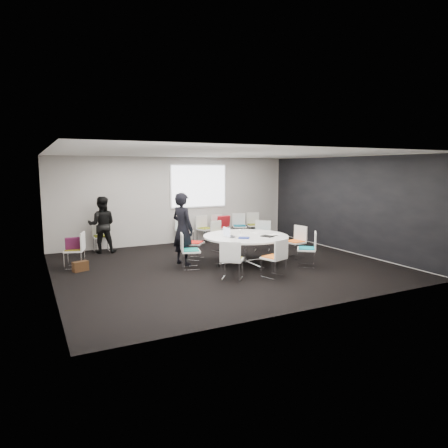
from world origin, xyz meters
name	(u,v)px	position (x,y,z in m)	size (l,w,h in m)	color
room_shell	(227,210)	(0.09, 0.00, 1.40)	(8.08, 7.08, 2.88)	black
conference_table	(246,243)	(0.61, -0.03, 0.54)	(2.18, 2.18, 0.73)	silver
projection_screen	(199,186)	(0.80, 3.46, 1.85)	(1.90, 0.03, 1.35)	white
chair_ring_a	(295,248)	(2.12, -0.11, 0.28)	(0.52, 0.53, 0.88)	silver
chair_ring_b	(262,242)	(1.84, 1.13, 0.28)	(0.64, 0.64, 0.88)	silver
chair_ring_c	(221,242)	(0.73, 1.67, 0.28)	(0.60, 0.60, 0.88)	silver
chair_ring_d	(194,249)	(-0.41, 0.99, 0.28)	(0.64, 0.64, 0.88)	silver
chair_ring_e	(190,258)	(-0.88, 0.10, 0.28)	(0.55, 0.56, 0.88)	silver
chair_ring_f	(232,267)	(-0.41, -1.21, 0.28)	(0.64, 0.64, 0.88)	silver
chair_ring_g	(274,265)	(0.52, -1.47, 0.28)	(0.58, 0.57, 0.88)	silver
chair_ring_h	(307,256)	(1.81, -1.01, 0.28)	(0.64, 0.64, 0.88)	silver
chair_back_a	(184,236)	(0.15, 3.16, 0.28)	(0.52, 0.51, 0.88)	silver
chair_back_b	(205,234)	(0.89, 3.17, 0.28)	(0.56, 0.55, 0.88)	silver
chair_back_c	(220,233)	(1.45, 3.15, 0.28)	(0.55, 0.54, 0.88)	silver
chair_back_d	(239,231)	(2.19, 3.16, 0.28)	(0.59, 0.58, 0.88)	silver
chair_back_e	(254,230)	(2.76, 3.16, 0.28)	(0.58, 0.57, 0.88)	silver
chair_spare_left	(75,257)	(-3.38, 1.44, 0.28)	(0.57, 0.58, 0.88)	silver
chair_person_back	(102,242)	(-2.46, 3.15, 0.28)	(0.46, 0.45, 0.88)	silver
person_main	(183,229)	(-0.88, 0.59, 0.92)	(0.67, 0.44, 1.84)	black
person_back	(102,225)	(-2.46, 2.99, 0.82)	(0.80, 0.62, 1.64)	black
laptop	(234,236)	(0.23, -0.07, 0.74)	(0.32, 0.20, 0.02)	#333338
laptop_lid	(227,232)	(0.07, 0.00, 0.86)	(0.30, 0.02, 0.22)	silver
notebook_black	(267,236)	(1.02, -0.42, 0.74)	(0.22, 0.30, 0.02)	black
tablet_folio	(244,238)	(0.36, -0.37, 0.74)	(0.26, 0.20, 0.03)	navy
papers_right	(256,233)	(1.06, 0.23, 0.73)	(0.30, 0.21, 0.00)	silver
papers_front	(274,234)	(1.34, -0.22, 0.73)	(0.30, 0.21, 0.00)	white
cup	(240,231)	(0.67, 0.36, 0.78)	(0.08, 0.08, 0.09)	white
phone	(275,236)	(1.26, -0.40, 0.73)	(0.14, 0.07, 0.01)	black
maroon_bag	(74,243)	(-3.40, 1.45, 0.62)	(0.40, 0.14, 0.28)	#4F1536
brown_bag	(80,266)	(-3.32, 1.04, 0.12)	(0.36, 0.16, 0.24)	#3B2413
red_jacket	(224,221)	(1.45, 2.92, 0.70)	(0.44, 0.10, 0.35)	#A2131B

